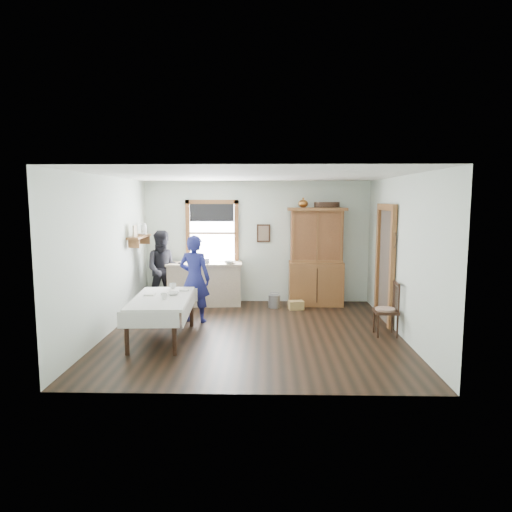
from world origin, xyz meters
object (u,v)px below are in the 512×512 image
work_counter (205,284)px  woman_blue (195,282)px  china_hutch (316,257)px  dining_table (162,318)px  spindle_chair (386,309)px  pail (274,301)px  wicker_basket (296,305)px  figure_dark (164,272)px

work_counter → woman_blue: (0.00, -1.38, 0.30)m
work_counter → china_hutch: bearing=-2.4°
china_hutch → dining_table: 3.85m
china_hutch → spindle_chair: bearing=-66.9°
spindle_chair → woman_blue: (-3.38, 0.80, 0.30)m
work_counter → china_hutch: size_ratio=0.76×
dining_table → pail: size_ratio=6.59×
dining_table → woman_blue: size_ratio=1.17×
woman_blue → pail: bearing=-129.6°
dining_table → woman_blue: (0.37, 1.11, 0.41)m
work_counter → woman_blue: 1.41m
dining_table → china_hutch: bearing=42.5°
dining_table → woman_blue: 1.24m
dining_table → wicker_basket: bearing=42.0°
work_counter → spindle_chair: work_counter is taller
china_hutch → wicker_basket: bearing=-135.0°
china_hutch → dining_table: size_ratio=1.20×
china_hutch → figure_dark: (-3.26, -0.34, -0.30)m
work_counter → dining_table: bearing=-102.3°
spindle_chair → wicker_basket: (-1.40, 1.80, -0.37)m
dining_table → woman_blue: woman_blue is taller
china_hutch → spindle_chair: size_ratio=2.29×
woman_blue → figure_dark: figure_dark is taller
spindle_chair → wicker_basket: bearing=130.8°
work_counter → wicker_basket: (1.97, -0.39, -0.37)m
spindle_chair → woman_blue: bearing=169.5°
dining_table → figure_dark: size_ratio=1.16×
dining_table → wicker_basket: size_ratio=5.75×
work_counter → figure_dark: bearing=-165.2°
work_counter → dining_table: work_counter is taller
spindle_chair → figure_dark: size_ratio=0.61×
spindle_chair → pail: spindle_chair is taller
figure_dark → wicker_basket: bearing=-17.3°
spindle_chair → woman_blue: 3.49m
china_hutch → work_counter: bearing=-178.3°
china_hutch → figure_dark: 3.29m
wicker_basket → china_hutch: bearing=44.8°
pail → wicker_basket: size_ratio=0.87×
work_counter → woman_blue: size_ratio=1.07×
woman_blue → figure_dark: (-0.83, 1.10, 0.00)m
china_hutch → woman_blue: bearing=-149.1°
work_counter → spindle_chair: 4.02m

